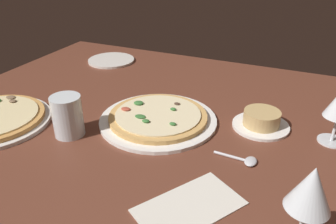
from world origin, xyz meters
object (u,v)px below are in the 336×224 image
paper_menu (189,207)px  spoon (245,160)px  side_plate (111,60)px  pizza_main (158,118)px  wine_glass_far (311,191)px  water_glass (68,118)px  ramekin_on_saucer (261,121)px

paper_menu → spoon: size_ratio=1.97×
side_plate → paper_menu: side_plate is taller
pizza_main → side_plate: pizza_main is taller
wine_glass_far → water_glass: wine_glass_far is taller
ramekin_on_saucer → side_plate: 72.80cm
ramekin_on_saucer → paper_menu: bearing=-100.9°
ramekin_on_saucer → spoon: ramekin_on_saucer is taller
pizza_main → spoon: pizza_main is taller
side_plate → spoon: bearing=-35.3°
spoon → paper_menu: bearing=-109.2°
water_glass → side_plate: (-21.32, 53.47, -4.27)cm
ramekin_on_saucer → side_plate: size_ratio=0.81×
wine_glass_far → ramekin_on_saucer: bearing=108.9°
water_glass → spoon: (44.87, 6.53, -4.26)cm
ramekin_on_saucer → wine_glass_far: wine_glass_far is taller
wine_glass_far → paper_menu: bearing=177.8°
pizza_main → water_glass: 24.19cm
pizza_main → wine_glass_far: (39.68, -28.64, 10.59)cm
ramekin_on_saucer → paper_menu: size_ratio=0.75×
paper_menu → spoon: spoon is taller
paper_menu → spoon: bearing=103.0°
ramekin_on_saucer → spoon: bearing=-91.2°
side_plate → spoon: 81.14cm
side_plate → ramekin_on_saucer: bearing=-23.9°
ramekin_on_saucer → pizza_main: bearing=-162.3°
pizza_main → spoon: (26.56, -8.86, -0.70)cm
water_glass → paper_menu: bearing=-18.1°
paper_menu → pizza_main: bearing=157.8°
wine_glass_far → spoon: wine_glass_far is taller
ramekin_on_saucer → paper_menu: 37.21cm
pizza_main → wine_glass_far: size_ratio=2.03×
wine_glass_far → water_glass: (-57.99, 13.24, -7.04)cm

